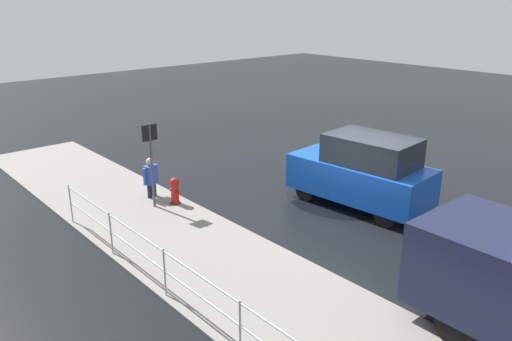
% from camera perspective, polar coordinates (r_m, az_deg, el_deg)
% --- Properties ---
extents(ground_plane, '(60.00, 60.00, 0.00)m').
position_cam_1_polar(ground_plane, '(13.61, 10.48, -5.17)').
color(ground_plane, black).
extents(kerb_strip, '(24.00, 3.20, 0.04)m').
position_cam_1_polar(kerb_strip, '(10.92, -3.64, -11.16)').
color(kerb_strip, gray).
rests_on(kerb_strip, ground).
extents(moving_hatchback, '(4.02, 2.01, 2.06)m').
position_cam_1_polar(moving_hatchback, '(13.97, 12.10, -0.11)').
color(moving_hatchback, blue).
rests_on(moving_hatchback, ground).
extents(fire_hydrant, '(0.42, 0.31, 0.80)m').
position_cam_1_polar(fire_hydrant, '(14.17, -9.26, -2.36)').
color(fire_hydrant, red).
rests_on(fire_hydrant, ground).
extents(pedestrian, '(0.33, 0.55, 1.22)m').
position_cam_1_polar(pedestrian, '(14.66, -11.93, -0.60)').
color(pedestrian, blue).
rests_on(pedestrian, ground).
extents(metal_railing, '(11.33, 0.04, 1.05)m').
position_cam_1_polar(metal_railing, '(8.99, -6.58, -13.21)').
color(metal_railing, '#B7BABF').
rests_on(metal_railing, ground).
extents(sign_post, '(0.07, 0.44, 2.40)m').
position_cam_1_polar(sign_post, '(13.69, -11.91, 1.93)').
color(sign_post, '#4C4C51').
rests_on(sign_post, ground).
extents(puddle_patch, '(3.57, 3.57, 0.01)m').
position_cam_1_polar(puddle_patch, '(15.00, 10.37, -2.81)').
color(puddle_patch, black).
rests_on(puddle_patch, ground).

